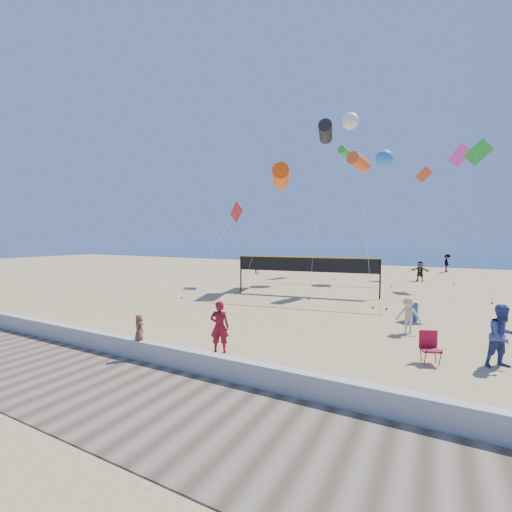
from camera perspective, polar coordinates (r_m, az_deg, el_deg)
The scene contains 25 objects.
ground at distance 12.49m, azimuth 0.80°, elevation -14.59°, with size 120.00×120.00×0.00m, color tan.
ocean at distance 72.88m, azimuth 23.65°, elevation 0.06°, with size 140.00×50.00×0.03m, color navy.
seawall at distance 9.96m, azimuth -7.48°, elevation -17.53°, with size 32.00×0.30×0.60m, color silver.
boardwalk at distance 8.67m, azimuth -15.82°, elevation -23.02°, with size 32.00×3.60×0.03m, color #796853.
woman at distance 11.57m, azimuth -6.09°, elevation -11.62°, with size 0.63×0.41×1.72m, color maroon.
toddler at distance 11.47m, azimuth -18.92°, elevation -11.18°, with size 0.39×0.26×0.81m, color brown.
bystander_a at distance 12.52m, azimuth 35.87°, elevation -10.76°, with size 0.90×0.70×1.86m, color navy.
bystander_b at distance 14.92m, azimuth 24.08°, elevation -9.02°, with size 0.94×0.54×1.45m, color #DBB392.
far_person_0 at distance 35.07m, azimuth 0.11°, elevation -1.72°, with size 0.88×0.36×1.50m, color gray.
far_person_1 at distance 32.34m, azimuth 25.67°, elevation -2.30°, with size 1.57×0.50×1.70m, color gray.
far_person_3 at distance 39.49m, azimuth 18.42°, elevation -1.36°, with size 0.70×0.55×1.45m, color gray.
far_person_4 at distance 41.67m, azimuth 29.26°, elevation -1.05°, with size 1.24×0.71×1.92m, color gray.
camp_chair at distance 11.92m, azimuth 26.93°, elevation -13.10°, with size 0.65×0.76×1.07m.
trash_barrel at distance 17.20m, azimuth 24.47°, elevation -8.50°, with size 0.54×0.54×0.81m, color #1C41B7.
volleyball_net at distance 22.53m, azimuth 8.30°, elevation -2.11°, with size 10.61×10.48×2.50m.
kite_0 at distance 24.68m, azimuth 4.15°, elevation 13.11°, with size 2.88×4.18×8.79m.
kite_1 at distance 30.12m, azimuth 11.51°, elevation 19.62°, with size 2.39×9.52×13.03m.
kite_2 at distance 24.70m, azimuth 16.74°, elevation 14.76°, with size 2.56×6.08×9.36m.
kite_3 at distance 26.67m, azimuth -3.62°, elevation 6.80°, with size 1.61×7.18×6.59m.
kite_4 at distance 21.26m, azimuth 32.27°, elevation 12.83°, with size 4.70×2.50×8.82m.
kite_5 at distance 30.59m, azimuth 30.98°, elevation 13.39°, with size 2.36×7.73×10.85m.
kite_6 at distance 33.38m, azimuth 15.44°, elevation 20.85°, with size 1.58×7.23×14.68m.
kite_7 at distance 32.82m, azimuth 20.61°, elevation 14.96°, with size 2.28×5.49×11.32m.
kite_8 at distance 37.25m, azimuth 14.68°, elevation 16.33°, with size 1.25×6.89×12.83m.
kite_9 at distance 35.74m, azimuth 26.45°, elevation 11.18°, with size 3.32×4.45×10.32m.
Camera 1 is at (5.42, -10.57, 3.85)m, focal length 24.00 mm.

